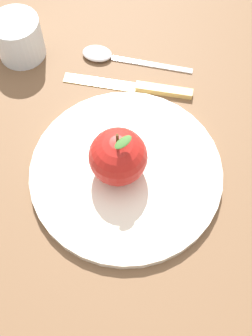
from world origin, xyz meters
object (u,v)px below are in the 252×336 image
object	(u,v)px
apple	(118,157)
spoon	(110,56)
dinner_plate	(126,172)
knife	(140,87)
cup	(18,36)

from	to	relation	value
apple	spoon	world-z (taller)	apple
dinner_plate	spoon	bearing A→B (deg)	144.25
apple	spoon	distance (m)	0.22
apple	knife	bearing A→B (deg)	125.31
apple	spoon	size ratio (longest dim) A/B	0.57
apple	knife	size ratio (longest dim) A/B	0.54
dinner_plate	apple	size ratio (longest dim) A/B	2.87
spoon	cup	bearing A→B (deg)	-137.11
dinner_plate	spoon	size ratio (longest dim) A/B	1.65
dinner_plate	apple	bearing A→B (deg)	-130.55
dinner_plate	cup	distance (m)	0.28
dinner_plate	cup	xyz separation A→B (m)	(-0.28, 0.03, 0.03)
dinner_plate	knife	world-z (taller)	dinner_plate
knife	spoon	world-z (taller)	spoon
apple	cup	world-z (taller)	apple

